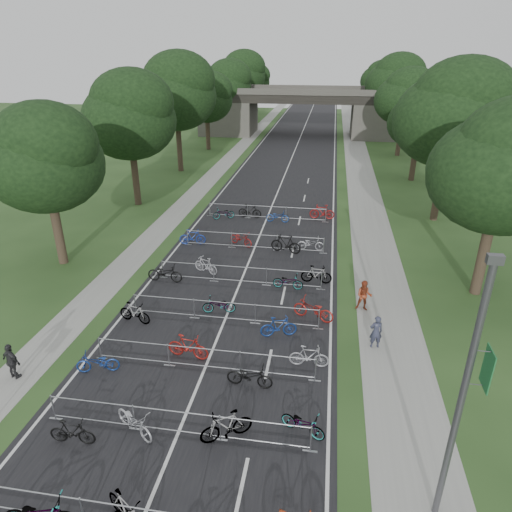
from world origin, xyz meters
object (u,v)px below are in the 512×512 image
(overpass_bridge, at_px, (302,111))
(lamppost, at_px, (463,397))
(bike_1, at_px, (126,511))
(pedestrian_a, at_px, (376,332))
(pedestrian_c, at_px, (12,362))
(pedestrian_b, at_px, (364,296))

(overpass_bridge, relative_size, lamppost, 3.78)
(bike_1, xyz_separation_m, pedestrian_a, (7.49, 9.74, 0.26))
(overpass_bridge, xyz_separation_m, pedestrian_c, (-7.49, -59.54, -2.73))
(pedestrian_a, height_order, pedestrian_c, pedestrian_a)
(pedestrian_c, bearing_deg, overpass_bridge, -80.43)
(overpass_bridge, xyz_separation_m, pedestrian_b, (6.80, -51.83, -2.72))
(overpass_bridge, height_order, pedestrian_a, overpass_bridge)
(pedestrian_a, xyz_separation_m, pedestrian_c, (-14.64, -4.51, -0.00))
(pedestrian_a, distance_m, pedestrian_b, 3.22)
(overpass_bridge, relative_size, pedestrian_b, 18.97)
(pedestrian_b, bearing_deg, overpass_bridge, 104.65)
(pedestrian_a, relative_size, pedestrian_b, 0.98)
(bike_1, bearing_deg, overpass_bridge, 32.48)
(lamppost, relative_size, pedestrian_b, 5.03)
(lamppost, height_order, pedestrian_a, lamppost)
(pedestrian_b, bearing_deg, pedestrian_a, -76.63)
(overpass_bridge, bearing_deg, pedestrian_b, -82.53)
(overpass_bridge, xyz_separation_m, bike_1, (-0.34, -64.78, -2.99))
(overpass_bridge, height_order, pedestrian_c, overpass_bridge)
(overpass_bridge, height_order, lamppost, lamppost)
(lamppost, xyz_separation_m, pedestrian_b, (-1.53, 11.17, -3.46))
(overpass_bridge, bearing_deg, lamppost, -82.47)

